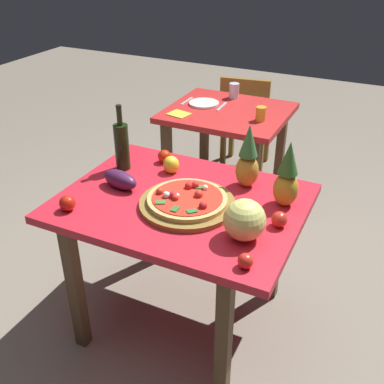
% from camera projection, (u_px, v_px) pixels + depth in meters
% --- Properties ---
extents(ground_plane, '(10.00, 10.00, 0.00)m').
position_uv_depth(ground_plane, '(183.00, 316.00, 2.57)').
color(ground_plane, gray).
extents(display_table, '(1.14, 0.87, 0.76)m').
position_uv_depth(display_table, '(182.00, 217.00, 2.23)').
color(display_table, brown).
rests_on(display_table, ground_plane).
extents(background_table, '(0.84, 0.75, 0.76)m').
position_uv_depth(background_table, '(227.00, 127.00, 3.31)').
color(background_table, brown).
rests_on(background_table, ground_plane).
extents(dining_chair, '(0.45, 0.45, 0.85)m').
position_uv_depth(dining_chair, '(246.00, 118.00, 3.88)').
color(dining_chair, olive).
rests_on(dining_chair, ground_plane).
extents(pizza_board, '(0.45, 0.45, 0.02)m').
position_uv_depth(pizza_board, '(187.00, 204.00, 2.12)').
color(pizza_board, olive).
rests_on(pizza_board, display_table).
extents(pizza, '(0.37, 0.37, 0.06)m').
position_uv_depth(pizza, '(187.00, 199.00, 2.11)').
color(pizza, tan).
rests_on(pizza, pizza_board).
extents(wine_bottle, '(0.08, 0.08, 0.35)m').
position_uv_depth(wine_bottle, '(122.00, 145.00, 2.40)').
color(wine_bottle, black).
rests_on(wine_bottle, display_table).
extents(pineapple_left, '(0.11, 0.11, 0.33)m').
position_uv_depth(pineapple_left, '(248.00, 159.00, 2.23)').
color(pineapple_left, '#B8882D').
rests_on(pineapple_left, display_table).
extents(pineapple_right, '(0.12, 0.12, 0.32)m').
position_uv_depth(pineapple_right, '(287.00, 178.00, 2.07)').
color(pineapple_right, '#C08C27').
rests_on(pineapple_right, display_table).
extents(melon, '(0.18, 0.18, 0.18)m').
position_uv_depth(melon, '(244.00, 220.00, 1.87)').
color(melon, '#D9DA6E').
rests_on(melon, display_table).
extents(bell_pepper, '(0.09, 0.09, 0.09)m').
position_uv_depth(bell_pepper, '(171.00, 165.00, 2.41)').
color(bell_pepper, yellow).
rests_on(bell_pepper, display_table).
extents(eggplant, '(0.21, 0.12, 0.09)m').
position_uv_depth(eggplant, '(120.00, 180.00, 2.26)').
color(eggplant, '#491F46').
rests_on(eggplant, display_table).
extents(tomato_near_board, '(0.07, 0.07, 0.07)m').
position_uv_depth(tomato_near_board, '(279.00, 219.00, 1.97)').
color(tomato_near_board, red).
rests_on(tomato_near_board, display_table).
extents(tomato_beside_pepper, '(0.06, 0.06, 0.06)m').
position_uv_depth(tomato_beside_pepper, '(246.00, 261.00, 1.73)').
color(tomato_beside_pepper, red).
rests_on(tomato_beside_pepper, display_table).
extents(tomato_at_corner, '(0.07, 0.07, 0.07)m').
position_uv_depth(tomato_at_corner, '(67.00, 203.00, 2.08)').
color(tomato_at_corner, red).
rests_on(tomato_at_corner, display_table).
extents(tomato_by_bottle, '(0.07, 0.07, 0.07)m').
position_uv_depth(tomato_by_bottle, '(164.00, 156.00, 2.51)').
color(tomato_by_bottle, red).
rests_on(tomato_by_bottle, display_table).
extents(drinking_glass_juice, '(0.07, 0.07, 0.09)m').
position_uv_depth(drinking_glass_juice, '(261.00, 114.00, 3.05)').
color(drinking_glass_juice, gold).
rests_on(drinking_glass_juice, background_table).
extents(drinking_glass_water, '(0.07, 0.07, 0.11)m').
position_uv_depth(drinking_glass_water, '(234.00, 91.00, 3.45)').
color(drinking_glass_water, silver).
rests_on(drinking_glass_water, background_table).
extents(dinner_plate, '(0.22, 0.22, 0.02)m').
position_uv_depth(dinner_plate, '(204.00, 103.00, 3.34)').
color(dinner_plate, white).
rests_on(dinner_plate, background_table).
extents(fork_utensil, '(0.02, 0.18, 0.01)m').
position_uv_depth(fork_utensil, '(187.00, 101.00, 3.40)').
color(fork_utensil, silver).
rests_on(fork_utensil, background_table).
extents(knife_utensil, '(0.02, 0.18, 0.01)m').
position_uv_depth(knife_utensil, '(222.00, 107.00, 3.29)').
color(knife_utensil, silver).
rests_on(knife_utensil, background_table).
extents(napkin_folded, '(0.16, 0.15, 0.01)m').
position_uv_depth(napkin_folded, '(179.00, 114.00, 3.17)').
color(napkin_folded, yellow).
rests_on(napkin_folded, background_table).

